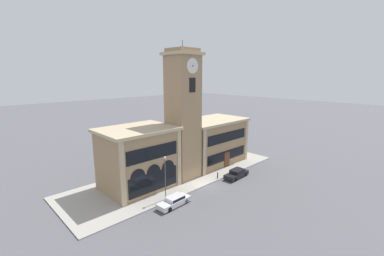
% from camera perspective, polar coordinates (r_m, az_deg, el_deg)
% --- Properties ---
extents(ground_plane, '(300.00, 300.00, 0.00)m').
position_cam_1_polar(ground_plane, '(41.39, 3.02, -12.76)').
color(ground_plane, '#56565B').
extents(sidewalk_kerb, '(39.11, 12.94, 0.15)m').
position_cam_1_polar(sidewalk_kerb, '(45.65, -3.02, -10.24)').
color(sidewalk_kerb, '#A39E93').
rests_on(sidewalk_kerb, ground_plane).
extents(clock_tower, '(5.07, 5.07, 22.37)m').
position_cam_1_polar(clock_tower, '(41.87, -2.02, 2.79)').
color(clock_tower, '#9E7F5B').
rests_on(clock_tower, ground_plane).
extents(town_hall_left_wing, '(11.05, 8.64, 9.40)m').
position_cam_1_polar(town_hall_left_wing, '(40.15, -11.87, -6.54)').
color(town_hall_left_wing, '#9E7F5B').
rests_on(town_hall_left_wing, ground_plane).
extents(town_hall_right_wing, '(13.77, 8.64, 8.67)m').
position_cam_1_polar(town_hall_right_wing, '(50.65, 4.31, -2.90)').
color(town_hall_right_wing, '#9E7F5B').
rests_on(town_hall_right_wing, ground_plane).
extents(parked_car_near, '(4.92, 1.95, 1.32)m').
position_cam_1_polar(parked_car_near, '(35.61, -3.93, -15.82)').
color(parked_car_near, silver).
rests_on(parked_car_near, ground_plane).
extents(parked_car_mid, '(4.97, 2.07, 1.42)m').
position_cam_1_polar(parked_car_mid, '(44.88, 9.89, -9.88)').
color(parked_car_mid, black).
rests_on(parked_car_mid, ground_plane).
extents(street_lamp, '(0.36, 0.36, 6.24)m').
position_cam_1_polar(street_lamp, '(35.63, -6.00, -9.66)').
color(street_lamp, '#4C4C51').
rests_on(street_lamp, sidewalk_kerb).
extents(bollard, '(0.18, 0.18, 1.06)m').
position_cam_1_polar(bollard, '(43.83, 5.72, -10.41)').
color(bollard, black).
rests_on(bollard, sidewalk_kerb).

